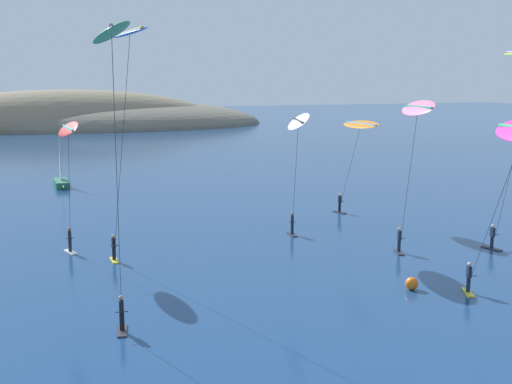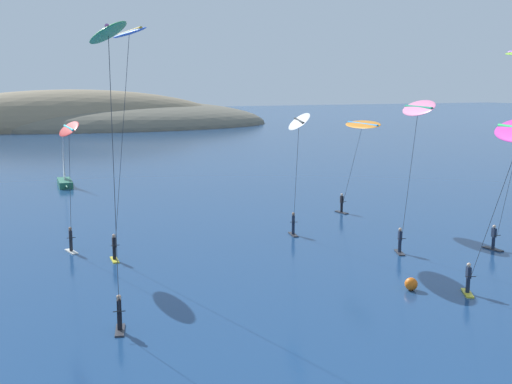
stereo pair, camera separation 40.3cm
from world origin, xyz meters
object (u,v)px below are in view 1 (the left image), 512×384
(sailboat_near, at_px, (62,181))
(marker_buoy, at_px, (412,283))
(kitesurfer_orange, at_px, (359,130))
(kitesurfer_white, at_px, (298,128))
(kitesurfer_red, at_px, (68,139))
(kitesurfer_green, at_px, (112,56))
(kitesurfer_pink, at_px, (416,121))
(kitesurfer_blue, at_px, (128,55))

(sailboat_near, bearing_deg, marker_buoy, -76.05)
(kitesurfer_orange, bearing_deg, kitesurfer_white, -149.04)
(kitesurfer_white, height_order, kitesurfer_red, kitesurfer_white)
(kitesurfer_white, bearing_deg, kitesurfer_red, 168.25)
(sailboat_near, relative_size, kitesurfer_red, 0.67)
(kitesurfer_green, xyz_separation_m, marker_buoy, (16.09, 0.94, -11.75))
(kitesurfer_orange, relative_size, kitesurfer_green, 0.61)
(kitesurfer_orange, relative_size, marker_buoy, 11.77)
(kitesurfer_pink, relative_size, kitesurfer_red, 1.15)
(kitesurfer_pink, distance_m, kitesurfer_green, 20.62)
(kitesurfer_white, bearing_deg, kitesurfer_green, -141.57)
(kitesurfer_pink, height_order, kitesurfer_red, kitesurfer_pink)
(kitesurfer_red, xyz_separation_m, marker_buoy, (15.41, -14.16, -7.32))
(kitesurfer_blue, bearing_deg, marker_buoy, -28.89)
(kitesurfer_red, bearing_deg, kitesurfer_pink, -27.12)
(kitesurfer_green, xyz_separation_m, kitesurfer_red, (0.68, 15.09, -4.42))
(kitesurfer_white, height_order, kitesurfer_orange, kitesurfer_white)
(kitesurfer_green, distance_m, marker_buoy, 19.94)
(sailboat_near, relative_size, kitesurfer_pink, 0.59)
(kitesurfer_white, distance_m, kitesurfer_blue, 13.70)
(kitesurfer_pink, distance_m, marker_buoy, 10.23)
(kitesurfer_white, xyz_separation_m, marker_buoy, (0.88, -11.13, -7.75))
(kitesurfer_green, bearing_deg, kitesurfer_orange, 35.90)
(marker_buoy, bearing_deg, kitesurfer_green, -176.66)
(kitesurfer_green, bearing_deg, kitesurfer_red, 87.40)
(kitesurfer_blue, bearing_deg, kitesurfer_white, 17.04)
(kitesurfer_white, height_order, kitesurfer_green, kitesurfer_green)
(sailboat_near, height_order, kitesurfer_blue, kitesurfer_blue)
(marker_buoy, bearing_deg, kitesurfer_pink, 51.43)
(kitesurfer_blue, xyz_separation_m, marker_buoy, (13.28, -7.33, -12.16))
(kitesurfer_blue, bearing_deg, kitesurfer_green, -108.75)
(kitesurfer_blue, xyz_separation_m, kitesurfer_red, (-2.12, 6.83, -4.84))
(kitesurfer_white, xyz_separation_m, kitesurfer_red, (-14.53, 3.02, -0.43))
(kitesurfer_orange, bearing_deg, kitesurfer_red, -174.82)
(kitesurfer_pink, relative_size, kitesurfer_orange, 1.23)
(kitesurfer_green, relative_size, kitesurfer_red, 1.52)
(kitesurfer_blue, relative_size, kitesurfer_orange, 1.69)
(sailboat_near, xyz_separation_m, kitesurfer_white, (10.31, -33.92, 7.46))
(kitesurfer_white, relative_size, kitesurfer_orange, 1.12)
(sailboat_near, distance_m, kitesurfer_red, 31.97)
(kitesurfer_blue, xyz_separation_m, kitesurfer_green, (-2.81, -8.27, -0.41))
(sailboat_near, xyz_separation_m, kitesurfer_pink, (14.74, -40.60, 8.21))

